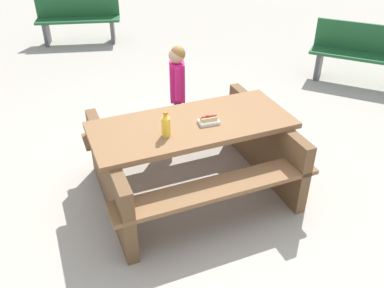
{
  "coord_description": "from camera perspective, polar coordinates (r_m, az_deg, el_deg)",
  "views": [
    {
      "loc": [
        -0.93,
        -3.01,
        2.54
      ],
      "look_at": [
        0.0,
        0.0,
        0.52
      ],
      "focal_mm": 38.27,
      "sensor_mm": 36.0,
      "label": 1
    }
  ],
  "objects": [
    {
      "name": "park_bench_mid",
      "position": [
        8.16,
        -15.54,
        16.6
      ],
      "size": [
        1.55,
        0.65,
        0.85
      ],
      "color": "#1E592D",
      "rests_on": "ground"
    },
    {
      "name": "picnic_table",
      "position": [
        3.79,
        0.0,
        -1.02
      ],
      "size": [
        1.91,
        1.55,
        0.75
      ],
      "color": "brown",
      "rests_on": "ground"
    },
    {
      "name": "park_bench_near",
      "position": [
        6.59,
        22.9,
        11.56
      ],
      "size": [
        1.37,
        1.31,
        0.85
      ],
      "color": "#1E592D",
      "rests_on": "ground"
    },
    {
      "name": "hotdog_tray",
      "position": [
        3.6,
        2.35,
        3.33
      ],
      "size": [
        0.18,
        0.11,
        0.08
      ],
      "color": "white",
      "rests_on": "picnic_table"
    },
    {
      "name": "ground_plane",
      "position": [
        4.05,
        0.0,
        -6.27
      ],
      "size": [
        30.0,
        30.0,
        0.0
      ],
      "primitive_type": "plane",
      "color": "#ADA599",
      "rests_on": "ground"
    },
    {
      "name": "soda_bottle",
      "position": [
        3.39,
        -3.65,
        2.69
      ],
      "size": [
        0.08,
        0.08,
        0.22
      ],
      "color": "yellow",
      "rests_on": "picnic_table"
    },
    {
      "name": "child_in_coat",
      "position": [
        4.48,
        -2.05,
        8.58
      ],
      "size": [
        0.19,
        0.27,
        1.12
      ],
      "color": "#262633",
      "rests_on": "ground"
    }
  ]
}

